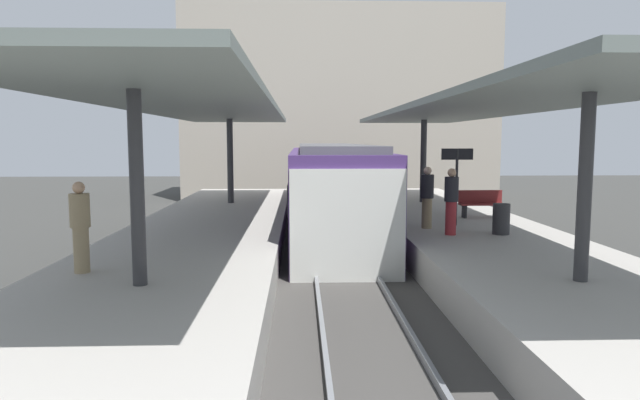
{
  "coord_description": "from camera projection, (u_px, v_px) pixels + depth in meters",
  "views": [
    {
      "loc": [
        -1.09,
        -14.29,
        3.44
      ],
      "look_at": [
        -0.43,
        3.97,
        1.49
      ],
      "focal_mm": 31.46,
      "sensor_mm": 36.0,
      "label": 1
    }
  ],
  "objects": [
    {
      "name": "ground_plane",
      "position": [
        342.0,
        273.0,
        14.61
      ],
      "size": [
        80.0,
        80.0,
        0.0
      ],
      "primitive_type": "plane",
      "color": "#383835"
    },
    {
      "name": "platform_sign",
      "position": [
        457.0,
        169.0,
        15.98
      ],
      "size": [
        0.9,
        0.08,
        2.21
      ],
      "color": "#262628",
      "rests_on": "platform_right"
    },
    {
      "name": "passenger_near_bench",
      "position": [
        80.0,
        226.0,
        10.29
      ],
      "size": [
        0.36,
        0.36,
        1.69
      ],
      "color": "#998460",
      "rests_on": "platform_left"
    },
    {
      "name": "litter_bin",
      "position": [
        501.0,
        219.0,
        14.59
      ],
      "size": [
        0.44,
        0.44,
        0.8
      ],
      "primitive_type": "cylinder",
      "color": "#2D2D30",
      "rests_on": "platform_right"
    },
    {
      "name": "commuter_train",
      "position": [
        331.0,
        189.0,
        19.76
      ],
      "size": [
        2.78,
        14.29,
        3.1
      ],
      "color": "#472D6B",
      "rests_on": "track_ballast"
    },
    {
      "name": "station_building_backdrop",
      "position": [
        338.0,
        106.0,
        33.95
      ],
      "size": [
        18.0,
        6.0,
        11.0
      ],
      "primitive_type": "cube",
      "color": "#A89E8E",
      "rests_on": "ground_plane"
    },
    {
      "name": "track_ballast",
      "position": [
        342.0,
        269.0,
        14.6
      ],
      "size": [
        3.2,
        28.0,
        0.2
      ],
      "primitive_type": "cube",
      "color": "#423F3D",
      "rests_on": "ground_plane"
    },
    {
      "name": "rail_far_side",
      "position": [
        369.0,
        262.0,
        14.6
      ],
      "size": [
        0.08,
        28.0,
        0.14
      ],
      "primitive_type": "cube",
      "color": "slate",
      "rests_on": "track_ballast"
    },
    {
      "name": "platform_bench",
      "position": [
        481.0,
        203.0,
        17.78
      ],
      "size": [
        1.4,
        0.41,
        0.86
      ],
      "color": "black",
      "rests_on": "platform_right"
    },
    {
      "name": "platform_left",
      "position": [
        195.0,
        255.0,
        14.42
      ],
      "size": [
        4.4,
        28.0,
        1.0
      ],
      "primitive_type": "cube",
      "color": "#ADA8A0",
      "rests_on": "ground_plane"
    },
    {
      "name": "canopy_right",
      "position": [
        474.0,
        110.0,
        15.68
      ],
      "size": [
        4.18,
        21.0,
        3.41
      ],
      "color": "#333335",
      "rests_on": "platform_right"
    },
    {
      "name": "platform_right",
      "position": [
        486.0,
        253.0,
        14.69
      ],
      "size": [
        4.4,
        28.0,
        1.0
      ],
      "primitive_type": "cube",
      "color": "#ADA8A0",
      "rests_on": "ground_plane"
    },
    {
      "name": "passenger_mid_platform",
      "position": [
        427.0,
        196.0,
        15.53
      ],
      "size": [
        0.36,
        0.36,
        1.72
      ],
      "color": "#998460",
      "rests_on": "platform_right"
    },
    {
      "name": "rail_near_side",
      "position": [
        314.0,
        263.0,
        14.55
      ],
      "size": [
        0.08,
        28.0,
        0.14
      ],
      "primitive_type": "cube",
      "color": "slate",
      "rests_on": "track_ballast"
    },
    {
      "name": "canopy_left",
      "position": [
        201.0,
        109.0,
        15.41
      ],
      "size": [
        4.18,
        21.0,
        3.43
      ],
      "color": "#333335",
      "rests_on": "platform_left"
    },
    {
      "name": "passenger_far_end",
      "position": [
        451.0,
        200.0,
        14.45
      ],
      "size": [
        0.36,
        0.36,
        1.72
      ],
      "color": "maroon",
      "rests_on": "platform_right"
    }
  ]
}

